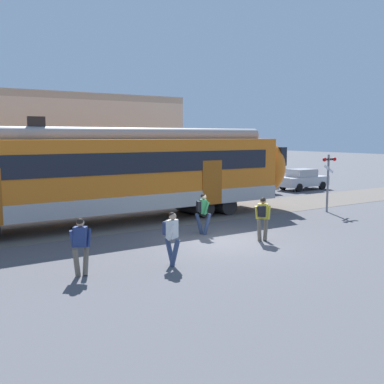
{
  "coord_description": "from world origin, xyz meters",
  "views": [
    {
      "loc": [
        -10.0,
        -13.28,
        3.93
      ],
      "look_at": [
        0.14,
        2.49,
        1.6
      ],
      "focal_mm": 42.0,
      "sensor_mm": 36.0,
      "label": 1
    }
  ],
  "objects_px": {
    "pedestrian_white": "(172,234)",
    "pedestrian_yellow": "(263,215)",
    "pedestrian_green": "(203,210)",
    "parked_car_silver": "(303,179)",
    "crossing_signal": "(328,174)",
    "parked_car_grey": "(249,183)",
    "pedestrian_navy": "(81,243)"
  },
  "relations": [
    {
      "from": "pedestrian_yellow",
      "to": "crossing_signal",
      "type": "xyz_separation_m",
      "value": [
        7.28,
        3.14,
        1.02
      ]
    },
    {
      "from": "parked_car_grey",
      "to": "parked_car_silver",
      "type": "relative_size",
      "value": 1.01
    },
    {
      "from": "parked_car_silver",
      "to": "pedestrian_white",
      "type": "bearing_deg",
      "value": -146.9
    },
    {
      "from": "pedestrian_green",
      "to": "parked_car_grey",
      "type": "bearing_deg",
      "value": 41.58
    },
    {
      "from": "parked_car_grey",
      "to": "parked_car_silver",
      "type": "bearing_deg",
      "value": 1.65
    },
    {
      "from": "pedestrian_yellow",
      "to": "parked_car_grey",
      "type": "bearing_deg",
      "value": 52.06
    },
    {
      "from": "pedestrian_navy",
      "to": "parked_car_grey",
      "type": "height_order",
      "value": "pedestrian_navy"
    },
    {
      "from": "pedestrian_white",
      "to": "pedestrian_yellow",
      "type": "xyz_separation_m",
      "value": [
        4.5,
        0.94,
        0.0
      ]
    },
    {
      "from": "parked_car_silver",
      "to": "crossing_signal",
      "type": "distance_m",
      "value": 9.95
    },
    {
      "from": "pedestrian_yellow",
      "to": "pedestrian_green",
      "type": "bearing_deg",
      "value": 119.83
    },
    {
      "from": "pedestrian_white",
      "to": "parked_car_silver",
      "type": "xyz_separation_m",
      "value": [
        18.01,
        11.74,
        -0.21
      ]
    },
    {
      "from": "pedestrian_green",
      "to": "parked_car_grey",
      "type": "height_order",
      "value": "pedestrian_green"
    },
    {
      "from": "parked_car_grey",
      "to": "crossing_signal",
      "type": "bearing_deg",
      "value": -97.78
    },
    {
      "from": "crossing_signal",
      "to": "pedestrian_green",
      "type": "bearing_deg",
      "value": -173.52
    },
    {
      "from": "pedestrian_green",
      "to": "parked_car_silver",
      "type": "distance_m",
      "value": 17.1
    },
    {
      "from": "pedestrian_navy",
      "to": "pedestrian_green",
      "type": "relative_size",
      "value": 1.0
    },
    {
      "from": "parked_car_silver",
      "to": "crossing_signal",
      "type": "height_order",
      "value": "crossing_signal"
    },
    {
      "from": "pedestrian_white",
      "to": "crossing_signal",
      "type": "bearing_deg",
      "value": 19.13
    },
    {
      "from": "crossing_signal",
      "to": "pedestrian_white",
      "type": "bearing_deg",
      "value": -160.87
    },
    {
      "from": "pedestrian_navy",
      "to": "parked_car_silver",
      "type": "bearing_deg",
      "value": 28.58
    },
    {
      "from": "pedestrian_green",
      "to": "pedestrian_yellow",
      "type": "distance_m",
      "value": 2.51
    },
    {
      "from": "pedestrian_navy",
      "to": "pedestrian_white",
      "type": "relative_size",
      "value": 1.0
    },
    {
      "from": "pedestrian_green",
      "to": "parked_car_silver",
      "type": "bearing_deg",
      "value": 30.3
    },
    {
      "from": "pedestrian_white",
      "to": "parked_car_silver",
      "type": "distance_m",
      "value": 21.5
    },
    {
      "from": "crossing_signal",
      "to": "pedestrian_navy",
      "type": "bearing_deg",
      "value": -165.96
    },
    {
      "from": "pedestrian_navy",
      "to": "parked_car_silver",
      "type": "height_order",
      "value": "pedestrian_navy"
    },
    {
      "from": "pedestrian_navy",
      "to": "pedestrian_yellow",
      "type": "bearing_deg",
      "value": 3.73
    },
    {
      "from": "pedestrian_green",
      "to": "crossing_signal",
      "type": "relative_size",
      "value": 0.56
    },
    {
      "from": "pedestrian_white",
      "to": "crossing_signal",
      "type": "relative_size",
      "value": 0.56
    },
    {
      "from": "parked_car_silver",
      "to": "crossing_signal",
      "type": "bearing_deg",
      "value": -129.16
    },
    {
      "from": "pedestrian_yellow",
      "to": "parked_car_silver",
      "type": "height_order",
      "value": "pedestrian_yellow"
    },
    {
      "from": "pedestrian_navy",
      "to": "crossing_signal",
      "type": "distance_m",
      "value": 14.93
    }
  ]
}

